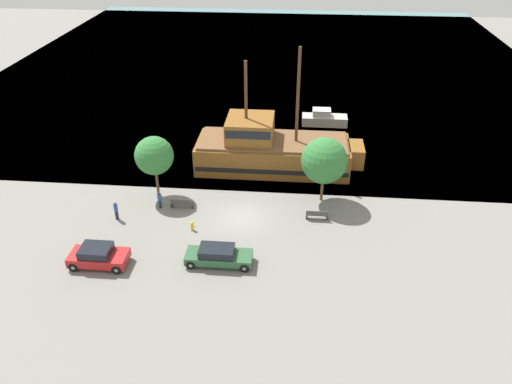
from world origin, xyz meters
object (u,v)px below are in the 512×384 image
at_px(bench_promenade_east, 317,215).
at_px(parked_car_curb_mid, 98,256).
at_px(parked_car_curb_front, 218,256).
at_px(fire_hydrant, 192,226).
at_px(bench_promenade_west, 182,203).
at_px(pedestrian_walking_far, 160,200).
at_px(pedestrian_walking_near, 116,210).
at_px(pirate_ship, 271,150).
at_px(moored_boat_dockside, 324,119).

bearing_deg(bench_promenade_east, parked_car_curb_mid, -155.39).
xyz_separation_m(parked_car_curb_front, fire_hydrant, (-2.68, 3.87, -0.28)).
relative_size(bench_promenade_west, pedestrian_walking_far, 1.22).
distance_m(bench_promenade_east, pedestrian_walking_near, 16.22).
bearing_deg(pedestrian_walking_far, parked_car_curb_front, -48.64).
xyz_separation_m(bench_promenade_east, pedestrian_walking_near, (-16.15, -1.40, 0.41)).
relative_size(bench_promenade_west, pedestrian_walking_near, 1.15).
bearing_deg(bench_promenade_east, bench_promenade_west, 176.35).
relative_size(pirate_ship, bench_promenade_west, 8.14).
relative_size(parked_car_curb_mid, fire_hydrant, 5.33).
distance_m(bench_promenade_west, pedestrian_walking_far, 1.88).
relative_size(parked_car_curb_front, pedestrian_walking_near, 2.83).
distance_m(parked_car_curb_front, bench_promenade_west, 8.12).
bearing_deg(moored_boat_dockside, bench_promenade_west, -123.40).
xyz_separation_m(parked_car_curb_front, pedestrian_walking_far, (-6.01, 6.82, 0.10)).
bearing_deg(pedestrian_walking_far, bench_promenade_west, 4.35).
xyz_separation_m(fire_hydrant, bench_promenade_west, (-1.49, 3.10, 0.04)).
distance_m(moored_boat_dockside, fire_hydrant, 24.35).
distance_m(fire_hydrant, bench_promenade_east, 10.05).
bearing_deg(pirate_ship, pedestrian_walking_far, -137.70).
xyz_separation_m(parked_car_curb_mid, pedestrian_walking_near, (-0.61, 5.72, 0.09)).
xyz_separation_m(bench_promenade_west, pedestrian_walking_far, (-1.84, -0.14, 0.34)).
xyz_separation_m(moored_boat_dockside, fire_hydrant, (-10.85, -21.80, -0.29)).
bearing_deg(moored_boat_dockside, fire_hydrant, -116.45).
distance_m(parked_car_curb_mid, bench_promenade_east, 17.10).
relative_size(pirate_ship, parked_car_curb_front, 3.29).
xyz_separation_m(bench_promenade_west, pedestrian_walking_near, (-4.90, -2.12, 0.40)).
xyz_separation_m(parked_car_curb_front, bench_promenade_east, (7.09, 6.24, -0.25)).
bearing_deg(parked_car_curb_front, moored_boat_dockside, 72.34).
relative_size(moored_boat_dockside, parked_car_curb_front, 1.07).
bearing_deg(moored_boat_dockside, pedestrian_walking_far, -126.95).
bearing_deg(moored_boat_dockside, bench_promenade_east, -93.18).
bearing_deg(pedestrian_walking_near, pirate_ship, 40.09).
xyz_separation_m(fire_hydrant, pedestrian_walking_far, (-3.33, 2.96, 0.38)).
bearing_deg(parked_car_curb_mid, fire_hydrant, 39.38).
distance_m(parked_car_curb_mid, fire_hydrant, 7.48).
height_order(parked_car_curb_mid, bench_promenade_west, parked_car_curb_mid).
height_order(fire_hydrant, pedestrian_walking_near, pedestrian_walking_near).
distance_m(pirate_ship, pedestrian_walking_near, 15.55).
height_order(fire_hydrant, bench_promenade_east, bench_promenade_east).
bearing_deg(parked_car_curb_mid, parked_car_curb_front, 5.91).
distance_m(fire_hydrant, pedestrian_walking_near, 6.47).
xyz_separation_m(parked_car_curb_mid, bench_promenade_west, (4.29, 7.84, -0.31)).
xyz_separation_m(moored_boat_dockside, parked_car_curb_front, (-8.17, -25.67, -0.02)).
bearing_deg(parked_car_curb_mid, pirate_ship, 54.38).
bearing_deg(pirate_ship, parked_car_curb_mid, -125.62).
bearing_deg(parked_car_curb_front, bench_promenade_west, 120.88).
relative_size(bench_promenade_east, bench_promenade_west, 0.93).
xyz_separation_m(moored_boat_dockside, pedestrian_walking_near, (-17.23, -20.82, 0.14)).
bearing_deg(bench_promenade_east, pirate_ship, 116.49).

